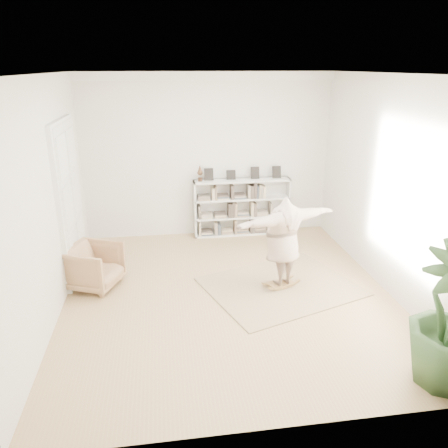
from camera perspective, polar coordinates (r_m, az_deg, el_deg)
name	(u,v)px	position (r m, az deg, el deg)	size (l,w,h in m)	color
floor	(228,294)	(7.62, 0.59, -9.16)	(6.00, 6.00, 0.00)	tan
room_shell	(207,76)	(9.57, -2.22, 18.78)	(6.00, 6.00, 6.00)	silver
doors	(70,201)	(8.37, -19.47, 2.80)	(0.09, 1.78, 2.92)	white
bookshelf	(241,208)	(10.04, 2.30, 2.15)	(2.20, 0.35, 1.64)	silver
armchair	(94,266)	(8.04, -16.64, -5.33)	(0.83, 0.85, 0.78)	tan
rug	(281,286)	(7.92, 7.42, -8.07)	(2.50, 2.00, 0.02)	tan
rocker_board	(281,284)	(7.89, 7.44, -7.73)	(0.52, 0.41, 0.10)	brown
person	(283,239)	(7.53, 7.72, -1.99)	(1.96, 0.53, 1.59)	#C1A490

